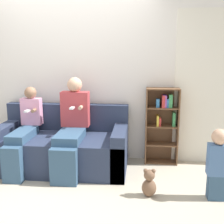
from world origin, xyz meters
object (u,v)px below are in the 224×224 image
adult_seated (72,125)px  teddy_bear (149,183)px  child_seated (24,130)px  toddler_standing (218,163)px  couch (62,148)px  bookshelf (162,121)px

adult_seated → teddy_bear: adult_seated is taller
adult_seated → child_seated: bearing=-176.0°
adult_seated → toddler_standing: size_ratio=1.57×
adult_seated → child_seated: adult_seated is taller
adult_seated → child_seated: (-0.67, -0.05, -0.09)m
adult_seated → couch: bearing=153.4°
couch → teddy_bear: (1.22, -0.72, -0.14)m
couch → bookshelf: bookshelf is taller
child_seated → toddler_standing: (2.47, -0.57, -0.14)m
couch → child_seated: (-0.50, -0.13, 0.29)m
toddler_standing → child_seated: bearing=167.1°
toddler_standing → bookshelf: bookshelf is taller
adult_seated → teddy_bear: bearing=-31.0°
couch → child_seated: bearing=-165.3°
bookshelf → child_seated: bearing=-165.6°
adult_seated → toddler_standing: 1.92m
couch → teddy_bear: size_ratio=5.47×
bookshelf → toddler_standing: bearing=-63.0°
adult_seated → teddy_bear: 1.33m
couch → bookshelf: size_ratio=1.64×
adult_seated → child_seated: 0.68m
toddler_standing → teddy_bear: bearing=-178.5°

